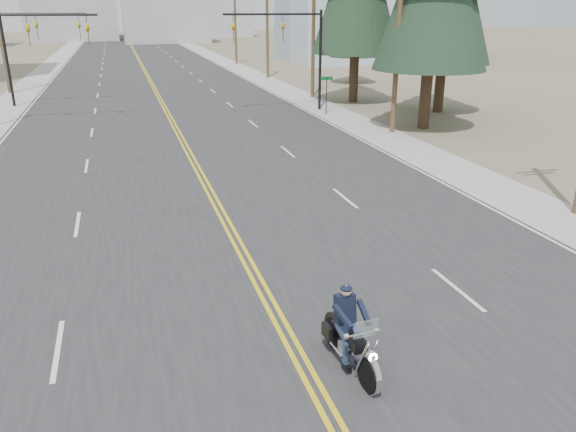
# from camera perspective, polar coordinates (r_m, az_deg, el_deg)

# --- Properties ---
(ground_plane) EXTENTS (400.00, 400.00, 0.00)m
(ground_plane) POSITION_cam_1_polar(r_m,az_deg,el_deg) (10.79, 4.90, -20.65)
(ground_plane) COLOR #776D56
(ground_plane) RESTS_ON ground
(road) EXTENTS (20.00, 200.00, 0.01)m
(road) POSITION_cam_1_polar(r_m,az_deg,el_deg) (77.92, -14.59, 14.51)
(road) COLOR #303033
(road) RESTS_ON ground
(sidewalk_left) EXTENTS (3.00, 200.00, 0.01)m
(sidewalk_left) POSITION_cam_1_polar(r_m,az_deg,el_deg) (78.30, -23.23, 13.58)
(sidewalk_left) COLOR #A5A5A0
(sidewalk_left) RESTS_ON ground
(sidewalk_right) EXTENTS (3.00, 200.00, 0.01)m
(sidewalk_right) POSITION_cam_1_polar(r_m,az_deg,el_deg) (79.22, -5.98, 15.11)
(sidewalk_right) COLOR #A5A5A0
(sidewalk_right) RESTS_ON ground
(traffic_mast_left) EXTENTS (7.10, 0.26, 7.00)m
(traffic_mast_left) POSITION_cam_1_polar(r_m,az_deg,el_deg) (40.02, -25.85, 15.36)
(traffic_mast_left) COLOR black
(traffic_mast_left) RESTS_ON ground
(traffic_mast_right) EXTENTS (7.10, 0.26, 7.00)m
(traffic_mast_right) POSITION_cam_1_polar(r_m,az_deg,el_deg) (41.40, 0.57, 17.38)
(traffic_mast_right) COLOR black
(traffic_mast_right) RESTS_ON ground
(traffic_mast_far) EXTENTS (6.10, 0.26, 7.00)m
(traffic_mast_far) POSITION_cam_1_polar(r_m,az_deg,el_deg) (47.99, -24.88, 15.93)
(traffic_mast_far) COLOR black
(traffic_mast_far) RESTS_ON ground
(street_sign) EXTENTS (0.90, 0.06, 2.62)m
(street_sign) POSITION_cam_1_polar(r_m,az_deg,el_deg) (40.38, 3.94, 12.80)
(street_sign) COLOR black
(street_sign) RESTS_ON ground
(utility_pole_b) EXTENTS (2.20, 0.30, 11.50)m
(utility_pole_b) POSITION_cam_1_polar(r_m,az_deg,el_deg) (34.32, 11.18, 18.17)
(utility_pole_b) COLOR brown
(utility_pole_b) RESTS_ON ground
(utility_pole_c) EXTENTS (2.20, 0.30, 11.00)m
(utility_pole_c) POSITION_cam_1_polar(r_m,az_deg,el_deg) (48.16, 2.60, 18.73)
(utility_pole_c) COLOR brown
(utility_pole_c) RESTS_ON ground
(utility_pole_d) EXTENTS (2.20, 0.30, 11.50)m
(utility_pole_d) POSITION_cam_1_polar(r_m,az_deg,el_deg) (62.53, -2.13, 19.33)
(utility_pole_d) COLOR brown
(utility_pole_d) RESTS_ON ground
(utility_pole_e) EXTENTS (2.20, 0.30, 11.00)m
(utility_pole_e) POSITION_cam_1_polar(r_m,az_deg,el_deg) (79.11, -5.39, 19.28)
(utility_pole_e) COLOR brown
(utility_pole_e) RESTS_ON ground
(haze_bldg_b) EXTENTS (18.00, 14.00, 14.00)m
(haze_bldg_b) POSITION_cam_1_polar(r_m,az_deg,el_deg) (133.00, -12.43, 19.87)
(haze_bldg_b) COLOR #ADB2B7
(haze_bldg_b) RESTS_ON ground
(haze_bldg_e) EXTENTS (14.00, 14.00, 12.00)m
(haze_bldg_e) POSITION_cam_1_polar(r_m,az_deg,el_deg) (160.03, -6.76, 19.82)
(haze_bldg_e) COLOR #B7BCC6
(haze_bldg_e) RESTS_ON ground
(motorcyclist) EXTENTS (1.13, 2.34, 1.78)m
(motorcyclist) POSITION_cam_1_polar(r_m,az_deg,el_deg) (11.76, 6.45, -11.51)
(motorcyclist) COLOR black
(motorcyclist) RESTS_ON ground
(conifer_far) EXTENTS (4.79, 4.79, 12.82)m
(conifer_far) POSITION_cam_1_polar(r_m,az_deg,el_deg) (58.11, 6.85, 20.49)
(conifer_far) COLOR #382619
(conifer_far) RESTS_ON ground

